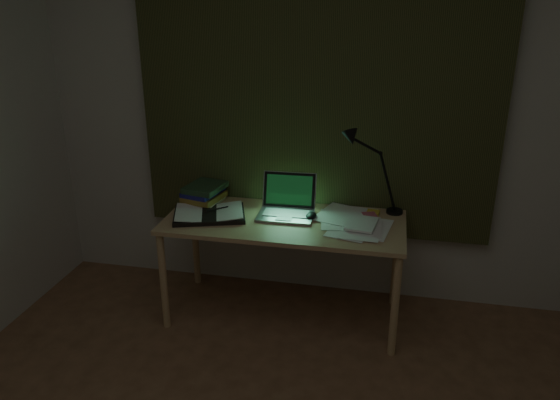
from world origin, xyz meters
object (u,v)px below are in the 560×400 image
(laptop, at_px, (286,199))
(open_textbook, at_px, (209,213))
(desk_lamp, at_px, (398,171))
(desk, at_px, (284,269))
(loose_papers, at_px, (352,223))
(book_stack, at_px, (205,194))

(laptop, height_order, open_textbook, laptop)
(desk_lamp, bearing_deg, desk, -167.39)
(desk_lamp, bearing_deg, loose_papers, -144.39)
(laptop, relative_size, desk_lamp, 0.68)
(loose_papers, bearing_deg, book_stack, 171.13)
(book_stack, bearing_deg, open_textbook, -64.11)
(desk, height_order, open_textbook, open_textbook)
(book_stack, xyz_separation_m, desk_lamp, (1.19, 0.08, 0.20))
(desk, bearing_deg, desk_lamp, 21.25)
(open_textbook, distance_m, book_stack, 0.23)
(desk, xyz_separation_m, loose_papers, (0.40, 0.02, 0.33))
(desk, xyz_separation_m, laptop, (-0.00, 0.05, 0.44))
(loose_papers, xyz_separation_m, desk_lamp, (0.24, 0.23, 0.26))
(open_textbook, height_order, book_stack, book_stack)
(desk, height_order, loose_papers, loose_papers)
(laptop, xyz_separation_m, open_textbook, (-0.45, -0.08, -0.10))
(laptop, xyz_separation_m, desk_lamp, (0.64, 0.20, 0.15))
(laptop, bearing_deg, open_textbook, -171.53)
(desk, xyz_separation_m, desk_lamp, (0.64, 0.25, 0.59))
(desk, relative_size, book_stack, 5.73)
(book_stack, bearing_deg, desk_lamp, 3.94)
(open_textbook, relative_size, book_stack, 1.69)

